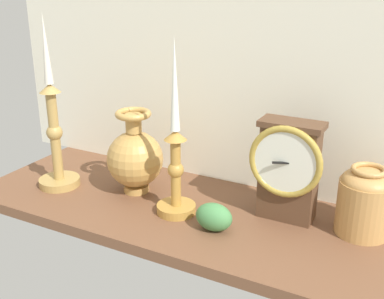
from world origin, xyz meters
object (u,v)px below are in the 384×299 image
Objects in this scene: candlestick_tall_center at (176,163)px; brass_vase_jar at (365,199)px; mantel_clock at (288,168)px; candlestick_tall_left at (55,137)px; brass_vase_bulbous at (135,157)px.

candlestick_tall_center is 2.68× the size of brass_vase_jar.
mantel_clock is 54.13cm from candlestick_tall_left.
mantel_clock is 0.52× the size of candlestick_tall_left.
candlestick_tall_center reaches higher than mantel_clock.
brass_vase_bulbous reaches higher than brass_vase_jar.
candlestick_tall_center is 38.21cm from brass_vase_jar.
candlestick_tall_left is at bearing -177.89° from candlestick_tall_center.
brass_vase_jar is (15.26, 1.45, -4.05)cm from mantel_clock.
brass_vase_jar is (36.68, 9.88, -4.10)cm from candlestick_tall_center.
candlestick_tall_left reaches higher than mantel_clock.
mantel_clock is at bearing 10.22° from candlestick_tall_left.
brass_vase_bulbous is (18.29, 5.95, -3.71)cm from candlestick_tall_left.
brass_vase_bulbous is at bearing -174.03° from mantel_clock.
mantel_clock reaches higher than brass_vase_jar.
candlestick_tall_left is 31.88cm from candlestick_tall_center.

